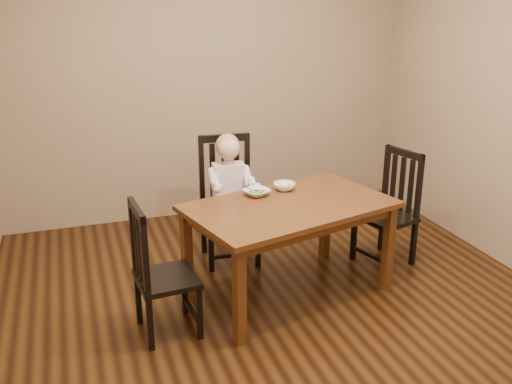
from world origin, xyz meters
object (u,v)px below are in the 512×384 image
object	(u,v)px
toddler	(229,187)
bowl_veg	(284,186)
chair_left	(159,273)
chair_right	(390,210)
bowl_peas	(257,192)
chair_child	(228,202)
dining_table	(290,214)

from	to	relation	value
toddler	bowl_veg	xyz separation A→B (m)	(0.32, -0.40, 0.10)
chair_left	chair_right	xyz separation A→B (m)	(1.97, 0.47, 0.02)
bowl_peas	bowl_veg	bearing A→B (deg)	12.49
chair_child	dining_table	bearing A→B (deg)	112.83
chair_left	toddler	size ratio (longest dim) A/B	1.59
bowl_veg	toddler	bearing A→B (deg)	129.30
chair_left	dining_table	bearing A→B (deg)	97.93
dining_table	bowl_veg	xyz separation A→B (m)	(0.07, 0.29, 0.11)
dining_table	bowl_veg	world-z (taller)	bowl_veg
chair_child	toddler	distance (m)	0.16
bowl_peas	dining_table	bearing A→B (deg)	-55.22
bowl_peas	toddler	bearing A→B (deg)	100.61
chair_child	chair_right	distance (m)	1.33
toddler	bowl_veg	distance (m)	0.52
dining_table	toddler	size ratio (longest dim) A/B	2.78
bowl_peas	bowl_veg	xyz separation A→B (m)	(0.24, 0.05, 0.00)
chair_right	toddler	distance (m)	1.33
chair_left	bowl_veg	size ratio (longest dim) A/B	5.40
toddler	bowl_peas	xyz separation A→B (m)	(0.08, -0.45, 0.09)
dining_table	bowl_veg	bearing A→B (deg)	75.88
chair_child	toddler	xyz separation A→B (m)	(-0.00, -0.05, 0.15)
chair_child	chair_right	bearing A→B (deg)	162.56
chair_left	chair_right	size ratio (longest dim) A/B	0.97
dining_table	bowl_peas	world-z (taller)	bowl_peas
toddler	chair_right	bearing A→B (deg)	164.74
toddler	chair_left	bearing A→B (deg)	55.54
chair_left	bowl_peas	xyz separation A→B (m)	(0.82, 0.46, 0.30)
toddler	bowl_veg	world-z (taller)	toddler
toddler	bowl_veg	bearing A→B (deg)	133.73
chair_left	bowl_veg	xyz separation A→B (m)	(1.06, 0.51, 0.30)
dining_table	chair_child	xyz separation A→B (m)	(-0.25, 0.74, -0.13)
chair_child	bowl_veg	bearing A→B (deg)	129.95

